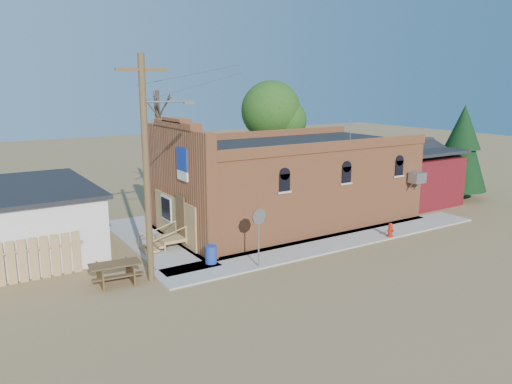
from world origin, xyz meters
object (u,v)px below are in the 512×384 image
stop_sign (259,222)px  picnic_table (115,270)px  fire_hydrant (390,230)px  brick_bar (286,182)px  trash_barrel (211,255)px  utility_pole (147,165)px

stop_sign → picnic_table: stop_sign is taller
fire_hydrant → stop_sign: stop_sign is taller
brick_bar → trash_barrel: bearing=-150.1°
brick_bar → trash_barrel: size_ratio=20.57×
trash_barrel → picnic_table: size_ratio=0.37×
utility_pole → fire_hydrant: utility_pole is taller
utility_pole → fire_hydrant: bearing=-5.5°
utility_pole → fire_hydrant: size_ratio=12.12×
utility_pole → trash_barrel: size_ratio=11.29×
utility_pole → stop_sign: bearing=-15.3°
stop_sign → trash_barrel: (-1.55, 1.50, -1.61)m
brick_bar → fire_hydrant: 6.43m
brick_bar → fire_hydrant: bearing=-63.4°
picnic_table → trash_barrel: bearing=2.7°
trash_barrel → picnic_table: 4.21m
brick_bar → utility_pole: bearing=-156.3°
brick_bar → picnic_table: size_ratio=7.69×
brick_bar → trash_barrel: 8.22m
fire_hydrant → trash_barrel: (-9.70, 1.50, 0.03)m
fire_hydrant → utility_pole: bearing=164.1°
fire_hydrant → picnic_table: (-13.90, 1.74, 0.10)m
fire_hydrant → stop_sign: bearing=169.5°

